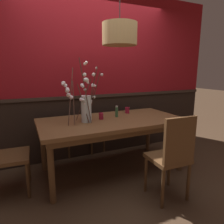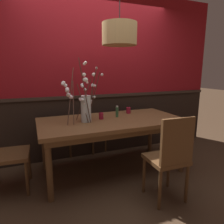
# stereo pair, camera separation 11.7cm
# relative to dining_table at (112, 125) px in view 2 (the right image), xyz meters

# --- Properties ---
(ground_plane) EXTENTS (24.00, 24.00, 0.00)m
(ground_plane) POSITION_rel_dining_table_xyz_m (0.00, 0.00, -0.68)
(ground_plane) COLOR #422D1E
(back_wall) EXTENTS (4.49, 0.14, 2.68)m
(back_wall) POSITION_rel_dining_table_xyz_m (0.00, 0.72, 0.65)
(back_wall) COLOR black
(back_wall) RESTS_ON ground
(dining_table) EXTENTS (1.98, 1.00, 0.76)m
(dining_table) POSITION_rel_dining_table_xyz_m (0.00, 0.00, 0.00)
(dining_table) COLOR brown
(dining_table) RESTS_ON ground
(chair_head_west_end) EXTENTS (0.46, 0.48, 0.94)m
(chair_head_west_end) POSITION_rel_dining_table_xyz_m (-1.39, 0.01, -0.16)
(chair_head_west_end) COLOR brown
(chair_head_west_end) RESTS_ON ground
(chair_far_side_right) EXTENTS (0.48, 0.47, 0.99)m
(chair_far_side_right) POSITION_rel_dining_table_xyz_m (0.31, 0.95, -0.13)
(chair_far_side_right) COLOR brown
(chair_far_side_right) RESTS_ON ground
(chair_far_side_left) EXTENTS (0.48, 0.45, 0.92)m
(chair_far_side_left) POSITION_rel_dining_table_xyz_m (-0.27, 0.89, -0.16)
(chair_far_side_left) COLOR brown
(chair_far_side_left) RESTS_ON ground
(chair_near_side_right) EXTENTS (0.41, 0.40, 0.98)m
(chair_near_side_right) POSITION_rel_dining_table_xyz_m (0.31, -0.89, -0.14)
(chair_near_side_right) COLOR brown
(chair_near_side_right) RESTS_ON ground
(vase_with_blossoms) EXTENTS (0.58, 0.42, 0.82)m
(vase_with_blossoms) POSITION_rel_dining_table_xyz_m (-0.38, 0.02, 0.32)
(vase_with_blossoms) COLOR silver
(vase_with_blossoms) RESTS_ON dining_table
(candle_holder_nearer_center) EXTENTS (0.07, 0.07, 0.09)m
(candle_holder_nearer_center) POSITION_rel_dining_table_xyz_m (-0.14, 0.07, 0.13)
(candle_holder_nearer_center) COLOR maroon
(candle_holder_nearer_center) RESTS_ON dining_table
(candle_holder_nearer_edge) EXTENTS (0.07, 0.07, 0.09)m
(candle_holder_nearer_edge) POSITION_rel_dining_table_xyz_m (0.39, 0.27, 0.13)
(candle_holder_nearer_edge) COLOR maroon
(candle_holder_nearer_edge) RESTS_ON dining_table
(condiment_bottle) EXTENTS (0.04, 0.04, 0.16)m
(condiment_bottle) POSITION_rel_dining_table_xyz_m (0.12, 0.11, 0.16)
(condiment_bottle) COLOR #2D5633
(condiment_bottle) RESTS_ON dining_table
(pendant_lamp) EXTENTS (0.44, 0.44, 0.94)m
(pendant_lamp) POSITION_rel_dining_table_xyz_m (0.07, -0.09, 1.20)
(pendant_lamp) COLOR tan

